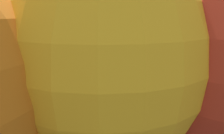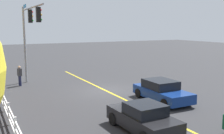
{
  "view_description": "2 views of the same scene",
  "coord_description": "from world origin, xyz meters",
  "px_view_note": "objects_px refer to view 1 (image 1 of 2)",
  "views": [
    {
      "loc": [
        -2.18,
        15.88,
        6.32
      ],
      "look_at": [
        -1.93,
        0.61,
        2.39
      ],
      "focal_mm": 33.13,
      "sensor_mm": 36.0,
      "label": 1
    },
    {
      "loc": [
        -17.83,
        8.83,
        4.88
      ],
      "look_at": [
        -1.74,
        0.39,
        2.11
      ],
      "focal_mm": 42.48,
      "sensor_mm": 36.0,
      "label": 2
    }
  ],
  "objects_px": {
    "car_0": "(138,78)",
    "tree_4": "(106,57)",
    "car_2": "(196,96)",
    "car_1": "(224,79)"
  },
  "relations": [
    {
      "from": "car_2",
      "to": "tree_4",
      "type": "bearing_deg",
      "value": 55.12
    },
    {
      "from": "car_1",
      "to": "car_2",
      "type": "xyz_separation_m",
      "value": [
        3.9,
        3.95,
        -0.05
      ]
    },
    {
      "from": "car_0",
      "to": "car_1",
      "type": "distance_m",
      "value": 7.64
    },
    {
      "from": "car_0",
      "to": "car_2",
      "type": "distance_m",
      "value": 5.51
    },
    {
      "from": "car_0",
      "to": "tree_4",
      "type": "xyz_separation_m",
      "value": [
        2.29,
        13.1,
        4.65
      ]
    },
    {
      "from": "car_1",
      "to": "tree_4",
      "type": "relative_size",
      "value": 0.53
    },
    {
      "from": "car_2",
      "to": "tree_4",
      "type": "xyz_separation_m",
      "value": [
        6.03,
        9.05,
        4.66
      ]
    },
    {
      "from": "car_1",
      "to": "tree_4",
      "type": "distance_m",
      "value": 17.0
    },
    {
      "from": "car_0",
      "to": "car_2",
      "type": "height_order",
      "value": "same"
    },
    {
      "from": "tree_4",
      "to": "car_0",
      "type": "bearing_deg",
      "value": -99.91
    }
  ]
}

